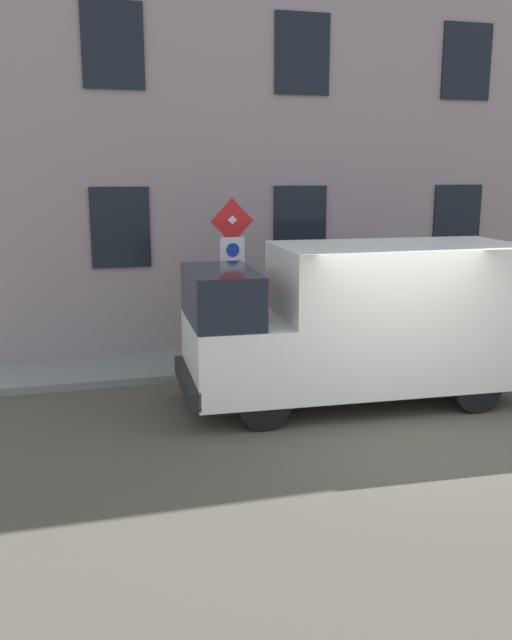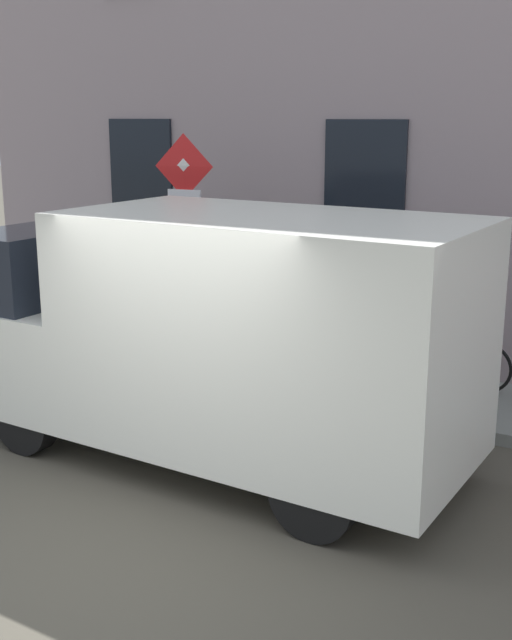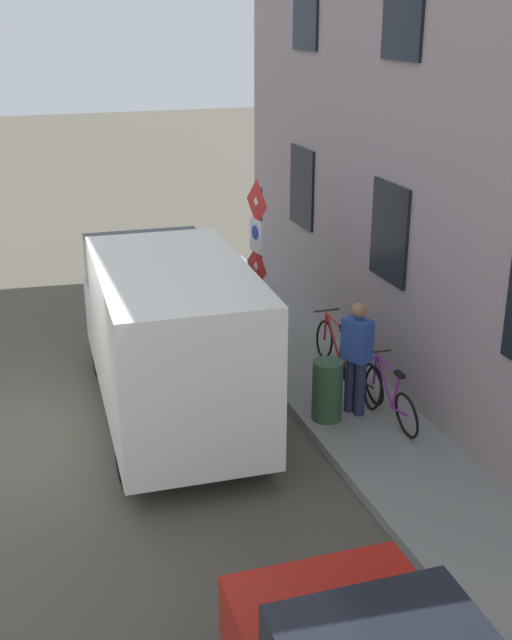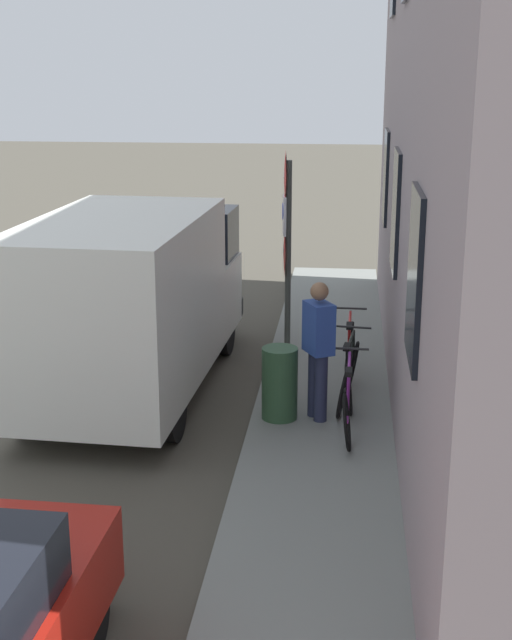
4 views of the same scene
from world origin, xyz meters
name	(u,v)px [view 2 (image 2 of 4)]	position (x,y,z in m)	size (l,w,h in m)	color
ground_plane	(123,538)	(0.00, 0.00, 0.00)	(80.00, 80.00, 0.00)	#4A463B
sidewalk_slab	(334,383)	(4.29, 0.00, 0.07)	(1.73, 14.91, 0.14)	gray
building_facade	(379,63)	(5.50, 0.00, 4.02)	(0.75, 12.91, 8.04)	gray
sign_post_stacked	(186,230)	(3.63, 1.76, 1.99)	(0.17, 0.56, 2.90)	#474C47
delivery_van	(215,331)	(1.72, 0.16, 1.33)	(2.26, 5.42, 2.50)	white
bicycle_purple	(441,358)	(4.61, -1.27, 0.51)	(0.46, 1.71, 0.89)	black
bicycle_black	(369,347)	(4.61, -0.34, 0.51)	(0.46, 1.71, 0.89)	black
bicycle_red	(303,338)	(4.61, 0.59, 0.51)	(0.46, 1.71, 0.89)	black
pedestrian	(404,316)	(4.23, -0.90, 1.07)	(0.42, 0.48, 1.72)	#262B47
litter_bin	(392,366)	(3.77, -0.94, 0.59)	(0.44, 0.44, 0.90)	#2D5133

